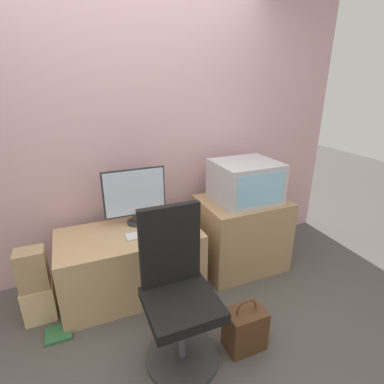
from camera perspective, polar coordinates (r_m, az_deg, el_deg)
ground_plane at (r=2.26m, az=-1.32°, el=-29.91°), size 12.00×12.00×0.00m
wall_back at (r=2.75m, az=-11.95°, el=10.96°), size 4.40×0.05×2.60m
desk at (r=2.68m, az=-11.51°, el=-12.94°), size 1.15×0.62×0.56m
side_stand at (r=2.97m, az=9.29°, el=-7.70°), size 0.78×0.60×0.69m
main_monitor at (r=2.58m, az=-10.82°, el=-0.67°), size 0.53×0.17×0.49m
keyboard at (r=2.47m, az=-9.10°, el=-7.98°), size 0.29×0.11×0.01m
mouse at (r=2.50m, az=-4.58°, el=-7.18°), size 0.07×0.04×0.04m
crt_tv at (r=2.76m, az=10.12°, el=2.03°), size 0.56×0.50×0.36m
office_chair at (r=2.01m, az=-2.57°, el=-19.41°), size 0.49×0.49×1.03m
cardboard_box_lower at (r=2.70m, az=-27.05°, el=-18.25°), size 0.22×0.17×0.29m
cardboard_box_upper at (r=2.54m, az=-28.18°, el=-12.86°), size 0.20×0.16×0.31m
handbag at (r=2.27m, az=10.06°, el=-24.24°), size 0.26×0.18×0.39m
book at (r=2.60m, az=-24.05°, el=-23.40°), size 0.18×0.17×0.02m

